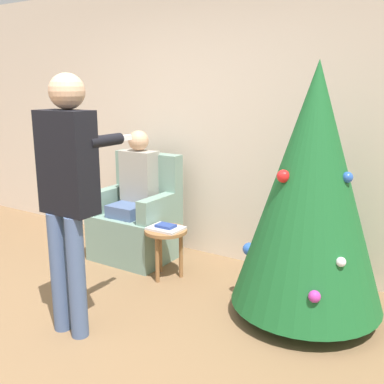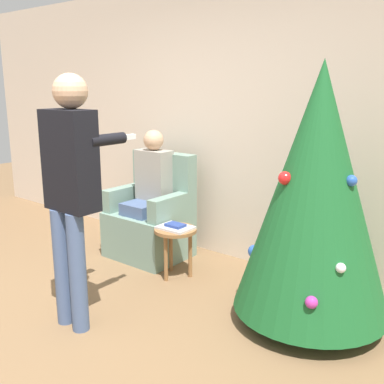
{
  "view_description": "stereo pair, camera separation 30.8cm",
  "coord_description": "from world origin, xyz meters",
  "px_view_note": "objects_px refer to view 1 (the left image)",
  "views": [
    {
      "loc": [
        2.2,
        -1.62,
        1.71
      ],
      "look_at": [
        0.59,
        0.91,
        0.99
      ],
      "focal_mm": 42.0,
      "sensor_mm": 36.0,
      "label": 1
    },
    {
      "loc": [
        2.45,
        -1.44,
        1.71
      ],
      "look_at": [
        0.59,
        0.91,
        0.99
      ],
      "focal_mm": 42.0,
      "sensor_mm": 36.0,
      "label": 2
    }
  ],
  "objects_px": {
    "armchair": "(137,222)",
    "person_standing": "(68,183)",
    "person_seated": "(135,189)",
    "christmas_tree": "(312,188)",
    "side_stool": "(166,237)"
  },
  "relations": [
    {
      "from": "armchair",
      "to": "person_standing",
      "type": "xyz_separation_m",
      "value": [
        0.52,
        -1.33,
        0.71
      ]
    },
    {
      "from": "person_standing",
      "to": "person_seated",
      "type": "bearing_deg",
      "value": 111.82
    },
    {
      "from": "armchair",
      "to": "person_seated",
      "type": "relative_size",
      "value": 0.82
    },
    {
      "from": "christmas_tree",
      "to": "person_standing",
      "type": "height_order",
      "value": "christmas_tree"
    },
    {
      "from": "christmas_tree",
      "to": "side_stool",
      "type": "height_order",
      "value": "christmas_tree"
    },
    {
      "from": "person_seated",
      "to": "armchair",
      "type": "bearing_deg",
      "value": 90.0
    },
    {
      "from": "person_seated",
      "to": "person_standing",
      "type": "relative_size",
      "value": 0.72
    },
    {
      "from": "armchair",
      "to": "person_standing",
      "type": "bearing_deg",
      "value": -68.61
    },
    {
      "from": "side_stool",
      "to": "christmas_tree",
      "type": "bearing_deg",
      "value": 0.13
    },
    {
      "from": "armchair",
      "to": "person_seated",
      "type": "xyz_separation_m",
      "value": [
        -0.0,
        -0.03,
        0.34
      ]
    },
    {
      "from": "side_stool",
      "to": "armchair",
      "type": "bearing_deg",
      "value": 154.27
    },
    {
      "from": "christmas_tree",
      "to": "person_seated",
      "type": "relative_size",
      "value": 1.47
    },
    {
      "from": "christmas_tree",
      "to": "side_stool",
      "type": "bearing_deg",
      "value": -179.87
    },
    {
      "from": "person_seated",
      "to": "side_stool",
      "type": "bearing_deg",
      "value": -23.23
    },
    {
      "from": "armchair",
      "to": "person_seated",
      "type": "height_order",
      "value": "person_seated"
    }
  ]
}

